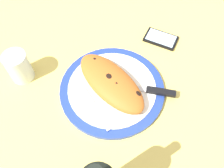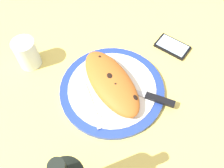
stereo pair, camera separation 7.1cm
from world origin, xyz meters
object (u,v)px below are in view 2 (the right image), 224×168
at_px(fork, 94,110).
at_px(knife, 148,96).
at_px(plate, 112,89).
at_px(smartphone, 172,46).
at_px(water_glass, 28,55).
at_px(calzone, 110,83).

distance_m(fork, knife, 0.17).
relative_size(plate, knife, 1.63).
bearing_deg(fork, smartphone, 102.54).
bearing_deg(water_glass, knife, 38.34).
distance_m(fork, water_glass, 0.29).
xyz_separation_m(calzone, knife, (0.09, 0.08, -0.02)).
relative_size(fork, knife, 0.76).
xyz_separation_m(calzone, fork, (0.04, -0.08, -0.02)).
height_order(knife, smartphone, knife).
bearing_deg(water_glass, calzone, 37.08).
height_order(plate, knife, knife).
height_order(calzone, water_glass, water_glass).
height_order(fork, smartphone, fork).
relative_size(plate, water_glass, 3.21).
relative_size(knife, water_glass, 1.97).
distance_m(knife, water_glass, 0.41).
bearing_deg(calzone, smartphone, 97.18).
distance_m(fork, smartphone, 0.37).
bearing_deg(smartphone, knife, -57.87).
xyz_separation_m(knife, smartphone, (-0.12, 0.20, -0.02)).
bearing_deg(smartphone, water_glass, -113.33).
relative_size(plate, smartphone, 2.46).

